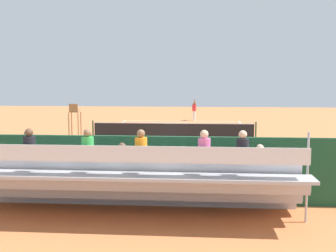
# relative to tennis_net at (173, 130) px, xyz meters

# --- Properties ---
(ground_plane) EXTENTS (60.00, 60.00, 0.00)m
(ground_plane) POSITION_rel_tennis_net_xyz_m (0.00, 0.00, -0.50)
(ground_plane) COLOR #D17542
(court_line_markings) EXTENTS (10.10, 22.20, 0.01)m
(court_line_markings) POSITION_rel_tennis_net_xyz_m (0.00, -0.04, -0.50)
(court_line_markings) COLOR white
(court_line_markings) RESTS_ON ground
(tennis_net) EXTENTS (10.30, 0.10, 1.07)m
(tennis_net) POSITION_rel_tennis_net_xyz_m (0.00, 0.00, 0.00)
(tennis_net) COLOR black
(tennis_net) RESTS_ON ground
(backdrop_wall) EXTENTS (18.00, 0.16, 2.00)m
(backdrop_wall) POSITION_rel_tennis_net_xyz_m (0.00, 14.00, 0.50)
(backdrop_wall) COLOR #1E4C2D
(backdrop_wall) RESTS_ON ground
(bleacher_stand) EXTENTS (9.06, 2.40, 2.48)m
(bleacher_stand) POSITION_rel_tennis_net_xyz_m (-0.06, 15.43, 0.50)
(bleacher_stand) COLOR #B2B2B7
(bleacher_stand) RESTS_ON ground
(umpire_chair) EXTENTS (0.67, 0.67, 2.14)m
(umpire_chair) POSITION_rel_tennis_net_xyz_m (6.20, 0.25, 0.81)
(umpire_chair) COLOR olive
(umpire_chair) RESTS_ON ground
(courtside_bench) EXTENTS (1.80, 0.40, 0.93)m
(courtside_bench) POSITION_rel_tennis_net_xyz_m (-2.87, 13.27, 0.06)
(courtside_bench) COLOR #234C2D
(courtside_bench) RESTS_ON ground
(equipment_bag) EXTENTS (0.90, 0.36, 0.36)m
(equipment_bag) POSITION_rel_tennis_net_xyz_m (-1.19, 13.40, -0.32)
(equipment_bag) COLOR black
(equipment_bag) RESTS_ON ground
(tennis_player) EXTENTS (0.46, 0.56, 1.93)m
(tennis_player) POSITION_rel_tennis_net_xyz_m (-1.09, -11.43, 0.51)
(tennis_player) COLOR white
(tennis_player) RESTS_ON ground
(tennis_racket) EXTENTS (0.57, 0.32, 0.03)m
(tennis_racket) POSITION_rel_tennis_net_xyz_m (-0.02, -11.55, -0.49)
(tennis_racket) COLOR black
(tennis_racket) RESTS_ON ground
(tennis_ball_near) EXTENTS (0.07, 0.07, 0.07)m
(tennis_ball_near) POSITION_rel_tennis_net_xyz_m (-0.71, -10.59, -0.47)
(tennis_ball_near) COLOR #CCDB33
(tennis_ball_near) RESTS_ON ground
(line_judge) EXTENTS (0.45, 0.56, 1.93)m
(line_judge) POSITION_rel_tennis_net_xyz_m (4.25, 12.81, 0.51)
(line_judge) COLOR #232328
(line_judge) RESTS_ON ground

